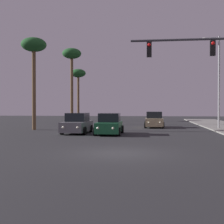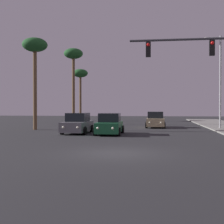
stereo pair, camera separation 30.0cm
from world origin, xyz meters
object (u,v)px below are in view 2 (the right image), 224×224
Objects in this scene: car_green at (110,125)px; car_grey at (78,124)px; street_lamp at (219,77)px; traffic_light_mast at (220,64)px; palm_tree_mid at (73,58)px; palm_tree_far at (80,76)px; palm_tree_near at (35,50)px; car_tan at (155,120)px.

car_green is 2.83m from car_grey.
street_lamp is (12.52, 6.52, 4.36)m from car_grey.
traffic_light_mast is 0.79× the size of palm_tree_mid.
car_green is 0.48× the size of street_lamp.
palm_tree_near is (0.45, -20.00, 0.49)m from palm_tree_far.
palm_tree_near is (-7.80, 4.01, 6.86)m from car_green.
car_tan is 14.19m from palm_tree_near.
street_lamp is 1.03× the size of palm_tree_near.
car_grey is (-2.76, 0.59, 0.00)m from car_green.
palm_tree_mid reaches higher than palm_tree_near.
car_tan is at bearing -26.26° from palm_tree_mid.
palm_tree_mid is (-3.93, 13.42, 7.59)m from car_grey.
palm_tree_mid is at bearing -81.19° from palm_tree_far.
palm_tree_near is (-15.17, 9.38, 2.88)m from traffic_light_mast.
car_tan is 10.50m from car_grey.
car_tan is at bearing 23.30° from palm_tree_near.
traffic_light_mast is 18.07m from palm_tree_near.
car_tan is 0.45× the size of palm_tree_mid.
car_green is 12.83m from street_lamp.
palm_tree_mid is (1.55, -10.00, 1.23)m from palm_tree_far.
street_lamp reaches higher than car_tan.
palm_tree_mid reaches higher than car_green.
traffic_light_mast is at bearing 151.08° from car_grey.
car_grey is 14.77m from street_lamp.
palm_tree_far is 0.94× the size of palm_tree_near.
car_green is 0.53× the size of palm_tree_far.
palm_tree_far is (-8.25, 24.01, 6.36)m from car_green.
palm_tree_near is (-11.41, -4.92, 6.86)m from car_tan.
palm_tree_mid is (-10.31, 5.08, 7.59)m from car_tan.
palm_tree_mid is at bearing -72.15° from car_grey.
car_grey is 0.48× the size of street_lamp.
palm_tree_mid is at bearing 83.70° from palm_tree_near.
palm_tree_near is at bearing -96.30° from palm_tree_mid.
car_tan is at bearing 163.49° from street_lamp.
traffic_light_mast reaches higher than car_green.
traffic_light_mast is (3.76, -14.29, 3.98)m from car_tan.
traffic_light_mast is 12.70m from street_lamp.
car_tan and car_green have the same top height.
palm_tree_far is at bearing -52.12° from car_tan.
palm_tree_mid is at bearing -65.90° from car_green.
street_lamp is 24.78m from palm_tree_far.
car_green is at bearing -64.45° from palm_tree_mid.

